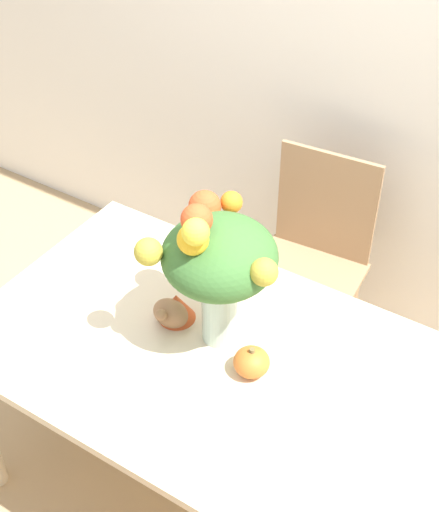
{
  "coord_description": "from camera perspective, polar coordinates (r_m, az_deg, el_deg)",
  "views": [
    {
      "loc": [
        0.73,
        -1.2,
        2.31
      ],
      "look_at": [
        -0.07,
        0.07,
        1.05
      ],
      "focal_mm": 50.0,
      "sensor_mm": 36.0,
      "label": 1
    }
  ],
  "objects": [
    {
      "name": "flower_vase",
      "position": [
        1.98,
        -0.18,
        -0.35
      ],
      "size": [
        0.38,
        0.38,
        0.52
      ],
      "color": "#B2CCBC",
      "rests_on": "dining_table"
    },
    {
      "name": "dining_chair_near_window",
      "position": [
        2.83,
        7.21,
        -0.66
      ],
      "size": [
        0.45,
        0.45,
        0.92
      ],
      "rotation": [
        0.0,
        0.0,
        0.08
      ],
      "color": "#9E7A56",
      "rests_on": "ground_plane"
    },
    {
      "name": "wall_back",
      "position": [
        2.64,
        14.71,
        17.47
      ],
      "size": [
        8.0,
        0.06,
        2.7
      ],
      "color": "white",
      "rests_on": "ground_plane"
    },
    {
      "name": "dining_table",
      "position": [
        2.18,
        0.67,
        -9.84
      ],
      "size": [
        1.59,
        0.9,
        0.73
      ],
      "color": "beige",
      "rests_on": "ground_plane"
    },
    {
      "name": "ground_plane",
      "position": [
        2.7,
        0.56,
        -18.63
      ],
      "size": [
        12.0,
        12.0,
        0.0
      ],
      "primitive_type": "plane",
      "color": "tan"
    },
    {
      "name": "pumpkin",
      "position": [
        2.06,
        2.61,
        -8.43
      ],
      "size": [
        0.11,
        0.11,
        0.1
      ],
      "color": "orange",
      "rests_on": "dining_table"
    },
    {
      "name": "turkey_figurine",
      "position": [
        2.2,
        -3.67,
        -4.28
      ],
      "size": [
        0.12,
        0.16,
        0.1
      ],
      "color": "#936642",
      "rests_on": "dining_table"
    }
  ]
}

